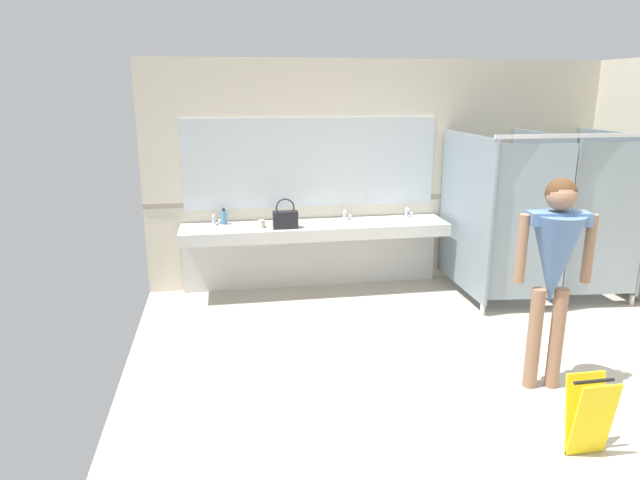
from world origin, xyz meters
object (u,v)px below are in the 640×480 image
handbag (285,219)px  paper_cup (262,224)px  wet_floor_sign (589,415)px  soap_dispenser (224,217)px  person_standing (554,258)px

handbag → paper_cup: (-0.26, 0.06, -0.07)m
wet_floor_sign → handbag: bearing=117.0°
handbag → wet_floor_sign: handbag is taller
handbag → wet_floor_sign: size_ratio=0.62×
soap_dispenser → paper_cup: soap_dispenser is taller
soap_dispenser → paper_cup: size_ratio=2.10×
person_standing → handbag: bearing=127.8°
handbag → paper_cup: 0.28m
person_standing → handbag: size_ratio=5.03×
paper_cup → wet_floor_sign: bearing=-59.9°
wet_floor_sign → paper_cup: bearing=120.1°
person_standing → soap_dispenser: bearing=133.2°
person_standing → wet_floor_sign: 1.20m
person_standing → paper_cup: bearing=130.9°
handbag → wet_floor_sign: (1.64, -3.22, -0.66)m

